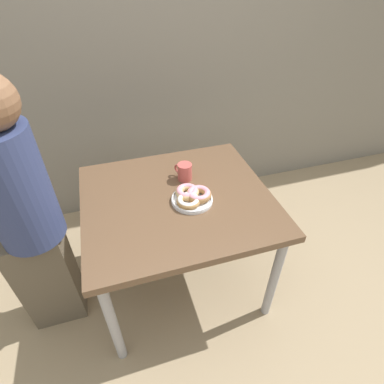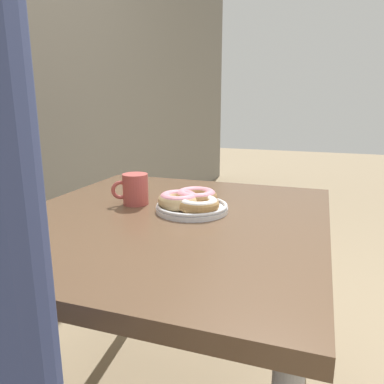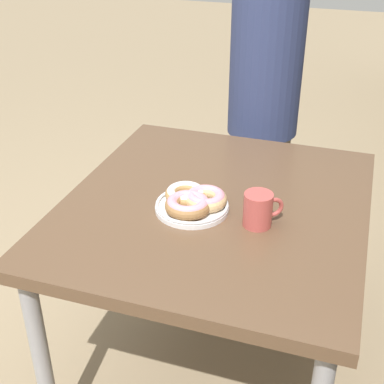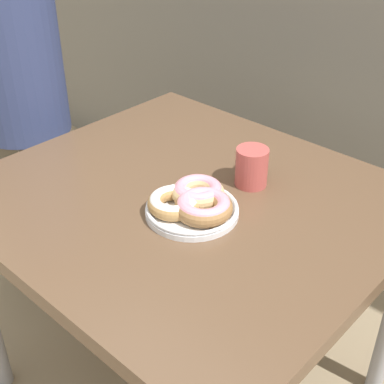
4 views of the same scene
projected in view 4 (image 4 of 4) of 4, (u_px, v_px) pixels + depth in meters
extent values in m
cube|color=brown|center=(187.00, 201.00, 1.31)|extent=(0.99, 0.89, 0.04)
cylinder|color=#99999E|center=(173.00, 195.00, 1.99)|extent=(0.05, 0.05, 0.67)
cylinder|color=white|center=(192.00, 211.00, 1.23)|extent=(0.22, 0.22, 0.01)
torus|color=white|center=(192.00, 207.00, 1.22)|extent=(0.21, 0.21, 0.01)
torus|color=#9E7042|center=(204.00, 207.00, 1.19)|extent=(0.14, 0.14, 0.04)
torus|color=pink|center=(204.00, 205.00, 1.19)|extent=(0.13, 0.13, 0.03)
torus|color=#D6B27A|center=(198.00, 193.00, 1.25)|extent=(0.18, 0.18, 0.04)
torus|color=pink|center=(198.00, 190.00, 1.24)|extent=(0.16, 0.16, 0.03)
torus|color=#B2844C|center=(174.00, 203.00, 1.21)|extent=(0.16, 0.16, 0.04)
torus|color=white|center=(174.00, 201.00, 1.21)|extent=(0.15, 0.15, 0.03)
cylinder|color=#B74C47|center=(252.00, 167.00, 1.32)|extent=(0.08, 0.08, 0.10)
cylinder|color=#382114|center=(253.00, 151.00, 1.29)|extent=(0.07, 0.07, 0.00)
torus|color=#B74C47|center=(253.00, 158.00, 1.36)|extent=(0.04, 0.06, 0.06)
cube|color=brown|center=(37.00, 208.00, 1.94)|extent=(0.28, 0.20, 0.65)
cylinder|color=navy|center=(11.00, 44.00, 1.59)|extent=(0.29, 0.29, 0.56)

